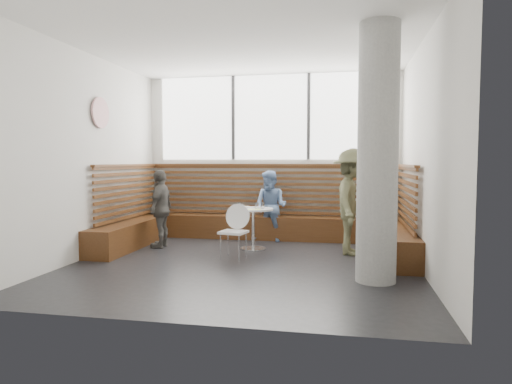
% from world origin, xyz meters
% --- Properties ---
extents(room, '(5.00, 5.00, 3.20)m').
position_xyz_m(room, '(0.00, 0.00, 1.60)').
color(room, silver).
rests_on(room, ground).
extents(booth, '(5.00, 2.50, 1.44)m').
position_xyz_m(booth, '(0.00, 1.77, 0.41)').
color(booth, '#402410').
rests_on(booth, ground).
extents(concrete_column, '(0.50, 0.50, 3.20)m').
position_xyz_m(concrete_column, '(1.85, -0.60, 1.60)').
color(concrete_column, gray).
rests_on(concrete_column, ground).
extents(wall_art, '(0.03, 0.50, 0.50)m').
position_xyz_m(wall_art, '(-2.46, 0.40, 2.30)').
color(wall_art, white).
rests_on(wall_art, room).
extents(cafe_table, '(0.69, 0.69, 0.71)m').
position_xyz_m(cafe_table, '(-0.08, 1.15, 0.51)').
color(cafe_table, silver).
rests_on(cafe_table, ground).
extents(cafe_chair, '(0.40, 0.39, 0.84)m').
position_xyz_m(cafe_chair, '(-0.24, 0.45, 0.49)').
color(cafe_chair, white).
rests_on(cafe_chair, ground).
extents(adult_man, '(0.78, 1.18, 1.72)m').
position_xyz_m(adult_man, '(1.58, 1.06, 0.86)').
color(adult_man, brown).
rests_on(adult_man, ground).
extents(child_back, '(0.77, 0.68, 1.33)m').
position_xyz_m(child_back, '(0.09, 1.97, 0.67)').
color(child_back, '#7192C5').
rests_on(child_back, ground).
extents(child_left, '(0.35, 0.81, 1.36)m').
position_xyz_m(child_left, '(-1.71, 1.05, 0.68)').
color(child_left, '#524F4A').
rests_on(child_left, ground).
extents(plate_near, '(0.20, 0.20, 0.01)m').
position_xyz_m(plate_near, '(-0.24, 1.28, 0.72)').
color(plate_near, white).
rests_on(plate_near, cafe_table).
extents(plate_far, '(0.19, 0.19, 0.01)m').
position_xyz_m(plate_far, '(-0.00, 1.26, 0.72)').
color(plate_far, white).
rests_on(plate_far, cafe_table).
extents(glass_left, '(0.07, 0.07, 0.11)m').
position_xyz_m(glass_left, '(-0.29, 1.07, 0.76)').
color(glass_left, white).
rests_on(glass_left, cafe_table).
extents(glass_mid, '(0.07, 0.07, 0.11)m').
position_xyz_m(glass_mid, '(-0.00, 1.08, 0.76)').
color(glass_mid, white).
rests_on(glass_mid, cafe_table).
extents(glass_right, '(0.07, 0.07, 0.11)m').
position_xyz_m(glass_right, '(0.08, 1.18, 0.76)').
color(glass_right, white).
rests_on(glass_right, cafe_table).
extents(menu_card, '(0.24, 0.19, 0.00)m').
position_xyz_m(menu_card, '(-0.02, 0.98, 0.71)').
color(menu_card, '#A5C64C').
rests_on(menu_card, cafe_table).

